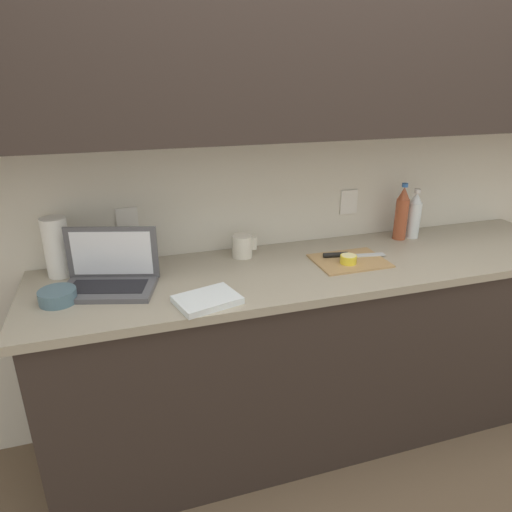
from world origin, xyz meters
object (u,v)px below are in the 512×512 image
Objects in this scene: cutting_board at (350,261)px; bottle_green_soda at (414,216)px; knife at (343,255)px; paper_towel_roll at (57,247)px; lemon_half_cut at (348,259)px; bottle_oil_tall at (402,214)px; bowl_white at (58,296)px; laptop at (110,274)px; measuring_cup at (242,246)px.

bottle_green_soda reaches higher than cutting_board.
knife is 1.21m from paper_towel_roll.
lemon_half_cut is 0.25× the size of bottle_oil_tall.
cutting_board is 0.51m from bottle_green_soda.
bowl_white is at bearing -178.59° from cutting_board.
knife is 4.02× the size of lemon_half_cut.
laptop is 5.57× the size of lemon_half_cut.
bottle_green_soda is at bearing -0.98° from paper_towel_roll.
bottle_green_soda is 1.87× the size of bowl_white.
knife is at bearing 16.16° from laptop.
bottle_green_soda is 0.88× the size of bottle_oil_tall.
bowl_white is at bearing -142.22° from laptop.
laptop is 0.27m from paper_towel_roll.
lemon_half_cut is 0.29× the size of bottle_green_soda.
bottle_oil_tall is 1.58m from paper_towel_roll.
bowl_white is (-0.76, -0.23, -0.03)m from measuring_cup.
lemon_half_cut is at bearing -154.57° from bottle_green_soda.
bottle_green_soda is 1.67m from bowl_white.
bowl_white is at bearing -172.14° from bottle_green_soda.
bottle_green_soda is (1.46, 0.15, 0.06)m from laptop.
bottle_oil_tall is at bearing -0.24° from measuring_cup.
bowl_white is at bearing -163.07° from measuring_cup.
measuring_cup is at bearing 150.51° from lemon_half_cut.
knife is 2.54× the size of measuring_cup.
knife is 0.50m from bottle_green_soda.
cutting_board is at bearing -152.55° from bottle_oil_tall.
cutting_board is 1.19m from bowl_white.
cutting_board is 0.05m from knife.
bottle_oil_tall is at bearing 180.00° from bottle_green_soda.
cutting_board is at bearing -156.54° from bottle_green_soda.
paper_towel_roll is at bearing 167.68° from lemon_half_cut.
lemon_half_cut is 0.54m from bottle_green_soda.
paper_towel_roll is at bearing -179.47° from knife.
bottle_green_soda reaches higher than paper_towel_roll.
knife is at bearing 3.53° from bowl_white.
bottle_green_soda is 0.89m from measuring_cup.
bottle_green_soda is at bearing 25.43° from lemon_half_cut.
bottle_oil_tall reaches higher than measuring_cup.
bottle_oil_tall is (-0.08, 0.00, 0.02)m from bottle_green_soda.
bottle_green_soda is at bearing 0.00° from bottle_oil_tall.
bottle_oil_tall is (0.39, 0.15, 0.11)m from knife.
bottle_green_soda is 1.01× the size of paper_towel_roll.
bottle_oil_tall reaches higher than laptop.
bottle_green_soda is 2.20× the size of measuring_cup.
cutting_board is 4.38× the size of lemon_half_cut.
paper_towel_roll is at bearing 179.02° from bottle_green_soda.
knife is at bearing -20.37° from measuring_cup.
measuring_cup is (-0.42, 0.16, 0.03)m from knife.
knife is at bearing -161.62° from bottle_green_soda.
measuring_cup reaches higher than lemon_half_cut.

